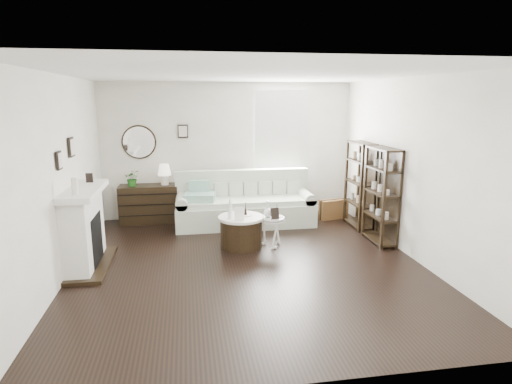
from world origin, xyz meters
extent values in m
plane|color=black|center=(0.00, 0.00, 0.00)|extent=(5.50, 5.50, 0.00)
plane|color=white|center=(0.00, 0.00, 2.70)|extent=(5.50, 5.50, 0.00)
plane|color=silver|center=(0.00, 2.75, 1.35)|extent=(5.00, 0.00, 5.00)
plane|color=silver|center=(0.00, -2.75, 1.35)|extent=(5.00, 0.00, 5.00)
plane|color=silver|center=(-2.50, 0.00, 1.35)|extent=(0.00, 5.50, 5.50)
plane|color=silver|center=(2.50, 0.00, 1.35)|extent=(0.00, 5.50, 5.50)
cube|color=white|center=(1.10, 2.73, 1.60)|extent=(1.00, 0.02, 1.80)
cube|color=white|center=(1.10, 2.67, 1.60)|extent=(1.15, 0.02, 1.90)
cylinder|color=silver|center=(-1.75, 2.72, 1.55)|extent=(0.60, 0.03, 0.60)
cube|color=black|center=(-0.90, 2.72, 1.75)|extent=(0.20, 0.03, 0.26)
cube|color=white|center=(-2.33, 0.30, 0.55)|extent=(0.34, 1.20, 1.10)
cube|color=black|center=(-2.30, 0.30, 0.40)|extent=(0.30, 0.65, 0.70)
cube|color=white|center=(-2.28, 0.30, 1.12)|extent=(0.44, 1.35, 0.08)
cube|color=black|center=(-2.25, 0.30, 0.03)|extent=(0.50, 1.40, 0.05)
cylinder|color=silver|center=(-2.28, -0.15, 1.27)|extent=(0.08, 0.08, 0.22)
cube|color=black|center=(-2.28, 0.70, 1.23)|extent=(0.10, 0.03, 0.14)
cube|color=black|center=(-2.47, -0.05, 1.60)|extent=(0.03, 0.18, 0.24)
cube|color=black|center=(-2.47, 0.60, 1.70)|extent=(0.03, 0.22, 0.28)
cube|color=black|center=(2.33, 1.55, 0.80)|extent=(0.30, 0.80, 1.60)
cylinder|color=tan|center=(2.31, 1.30, 0.52)|extent=(0.08, 0.08, 0.11)
cylinder|color=tan|center=(2.31, 1.55, 0.52)|extent=(0.08, 0.08, 0.11)
cylinder|color=tan|center=(2.31, 1.80, 0.52)|extent=(0.08, 0.08, 0.11)
cylinder|color=tan|center=(2.31, 1.30, 0.92)|extent=(0.08, 0.08, 0.11)
cylinder|color=tan|center=(2.31, 1.55, 0.92)|extent=(0.08, 0.08, 0.11)
cylinder|color=tan|center=(2.31, 1.80, 0.92)|extent=(0.08, 0.08, 0.11)
cylinder|color=tan|center=(2.31, 1.30, 1.32)|extent=(0.08, 0.08, 0.11)
cylinder|color=tan|center=(2.31, 1.55, 1.32)|extent=(0.08, 0.08, 0.11)
cylinder|color=tan|center=(2.31, 1.80, 1.32)|extent=(0.08, 0.08, 0.11)
cube|color=black|center=(2.33, 0.65, 0.80)|extent=(0.30, 0.80, 1.60)
cylinder|color=tan|center=(2.31, 0.40, 0.52)|extent=(0.08, 0.08, 0.11)
cylinder|color=tan|center=(2.31, 0.65, 0.52)|extent=(0.08, 0.08, 0.11)
cylinder|color=tan|center=(2.31, 0.90, 0.52)|extent=(0.08, 0.08, 0.11)
cylinder|color=tan|center=(2.31, 0.40, 0.92)|extent=(0.08, 0.08, 0.11)
cylinder|color=tan|center=(2.31, 0.65, 0.92)|extent=(0.08, 0.08, 0.11)
cylinder|color=tan|center=(2.31, 0.90, 0.92)|extent=(0.08, 0.08, 0.11)
cylinder|color=tan|center=(2.31, 0.40, 1.32)|extent=(0.08, 0.08, 0.11)
cylinder|color=tan|center=(2.31, 0.65, 1.32)|extent=(0.08, 0.08, 0.11)
cylinder|color=tan|center=(2.31, 0.90, 1.32)|extent=(0.08, 0.08, 0.11)
cube|color=beige|center=(0.22, 2.00, 0.21)|extent=(2.62, 0.91, 0.42)
cube|color=beige|center=(0.22, 1.97, 0.47)|extent=(2.26, 0.72, 0.10)
cube|color=beige|center=(0.22, 2.35, 0.61)|extent=(2.62, 0.20, 0.80)
cube|color=beige|center=(-0.96, 2.00, 0.26)|extent=(0.22, 0.86, 0.52)
cube|color=beige|center=(1.41, 2.00, 0.26)|extent=(0.22, 0.86, 0.52)
cube|color=#227E54|center=(-0.63, 1.95, 0.59)|extent=(0.61, 0.52, 0.14)
cube|color=brown|center=(2.05, 2.14, 0.20)|extent=(0.62, 0.33, 0.39)
cube|color=black|center=(-1.60, 2.47, 0.37)|extent=(1.11, 0.46, 0.74)
cube|color=black|center=(-1.60, 2.23, 0.20)|extent=(1.06, 0.01, 0.02)
cube|color=black|center=(-1.60, 2.23, 0.41)|extent=(1.06, 0.01, 0.02)
cube|color=black|center=(-1.60, 2.23, 0.61)|extent=(1.06, 0.01, 0.01)
imported|color=#1F5D1A|center=(-1.88, 2.42, 0.90)|extent=(0.32, 0.29, 0.32)
cylinder|color=black|center=(-0.01, 0.77, 0.24)|extent=(0.68, 0.68, 0.47)
cylinder|color=silver|center=(-0.01, 0.77, 0.49)|extent=(0.74, 0.74, 0.04)
cylinder|color=silver|center=(0.50, 0.72, 0.48)|extent=(0.40, 0.40, 0.03)
cylinder|color=white|center=(0.50, 0.72, 0.44)|extent=(0.41, 0.41, 0.02)
cylinder|color=white|center=(0.50, 0.72, 0.23)|extent=(0.03, 0.03, 0.46)
cylinder|color=silver|center=(-0.19, 0.69, 0.67)|extent=(0.07, 0.07, 0.31)
cube|color=white|center=(-0.06, 0.58, 0.62)|extent=(0.16, 0.08, 0.20)
cube|color=black|center=(0.52, 0.61, 0.58)|extent=(0.14, 0.08, 0.18)
camera|label=1|loc=(-0.84, -5.85, 2.38)|focal=30.00mm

